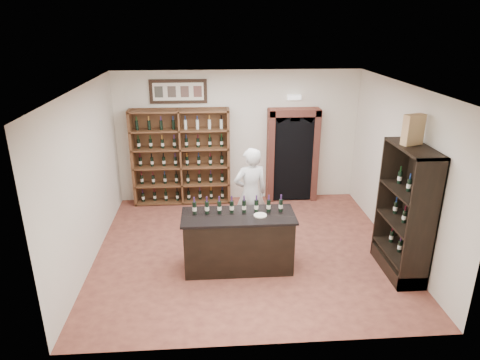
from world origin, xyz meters
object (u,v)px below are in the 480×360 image
object	(u,v)px
side_cabinet	(404,231)
shopkeeper	(250,194)
tasting_counter	(238,242)
wine_crate	(413,130)
wine_shelf	(181,157)
counter_bottle_0	(194,208)

from	to	relation	value
side_cabinet	shopkeeper	xyz separation A→B (m)	(-2.42, 1.42, 0.15)
tasting_counter	wine_crate	size ratio (longest dim) A/B	3.96
wine_shelf	side_cabinet	distance (m)	5.02
tasting_counter	wine_crate	world-z (taller)	wine_crate
wine_shelf	counter_bottle_0	xyz separation A→B (m)	(0.38, -2.84, 0.01)
wine_shelf	counter_bottle_0	size ratio (longest dim) A/B	7.33
tasting_counter	counter_bottle_0	xyz separation A→B (m)	(-0.72, 0.09, 0.61)
tasting_counter	counter_bottle_0	size ratio (longest dim) A/B	6.27
wine_shelf	counter_bottle_0	bearing A→B (deg)	-82.38
tasting_counter	shopkeeper	size ratio (longest dim) A/B	1.04
counter_bottle_0	wine_crate	xyz separation A→B (m)	(3.41, -0.27, 1.33)
counter_bottle_0	shopkeeper	world-z (taller)	shopkeeper
counter_bottle_0	shopkeeper	size ratio (longest dim) A/B	0.17
tasting_counter	wine_crate	bearing A→B (deg)	-3.75
tasting_counter	side_cabinet	size ratio (longest dim) A/B	0.85
tasting_counter	counter_bottle_0	world-z (taller)	counter_bottle_0
wine_shelf	wine_crate	world-z (taller)	wine_crate
side_cabinet	shopkeeper	size ratio (longest dim) A/B	1.21
wine_shelf	shopkeeper	xyz separation A→B (m)	(1.41, -1.82, -0.19)
tasting_counter	side_cabinet	xyz separation A→B (m)	(2.72, -0.30, 0.26)
side_cabinet	counter_bottle_0	bearing A→B (deg)	173.48
shopkeeper	wine_crate	world-z (taller)	wine_crate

